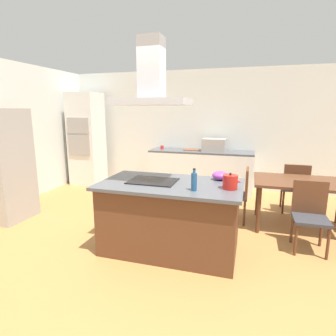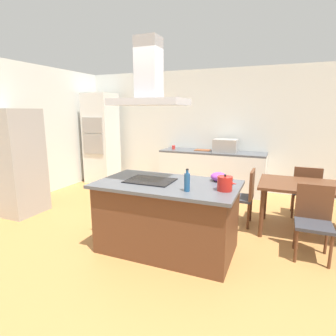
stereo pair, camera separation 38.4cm
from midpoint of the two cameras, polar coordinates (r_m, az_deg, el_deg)
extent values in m
plane|color=#AD753D|center=(5.10, 3.10, -8.73)|extent=(16.00, 16.00, 0.00)
cube|color=silver|center=(6.50, 6.91, 7.88)|extent=(7.20, 0.10, 2.70)
cube|color=silver|center=(6.18, -31.14, 6.07)|extent=(0.10, 8.80, 2.70)
cube|color=#59331E|center=(3.60, -2.58, -10.37)|extent=(1.67, 0.91, 0.86)
cube|color=#4C4F54|center=(3.45, -2.65, -3.44)|extent=(1.77, 1.01, 0.04)
cube|color=black|center=(3.53, -6.28, -2.72)|extent=(0.60, 0.44, 0.01)
cylinder|color=#B21E19|center=(3.20, 9.42, -2.92)|extent=(0.17, 0.17, 0.17)
sphere|color=black|center=(3.18, 9.48, -1.27)|extent=(0.03, 0.03, 0.03)
cone|color=#B21E19|center=(3.19, 11.31, -2.90)|extent=(0.06, 0.03, 0.04)
cylinder|color=navy|center=(3.09, 1.88, -2.93)|extent=(0.07, 0.07, 0.20)
cylinder|color=navy|center=(3.06, 1.89, -0.72)|extent=(0.03, 0.03, 0.04)
cylinder|color=black|center=(3.05, 1.90, -0.23)|extent=(0.03, 0.03, 0.01)
ellipsoid|color=purple|center=(3.61, 7.78, -1.59)|extent=(0.21, 0.21, 0.11)
cube|color=silver|center=(6.30, 5.01, -0.68)|extent=(2.31, 0.62, 0.86)
cube|color=#4C4F54|center=(6.21, 5.08, 3.38)|extent=(2.31, 0.62, 0.04)
cube|color=#9E9993|center=(6.14, 7.78, 4.72)|extent=(0.50, 0.38, 0.28)
cylinder|color=red|center=(6.44, -2.94, 4.29)|extent=(0.08, 0.08, 0.09)
cube|color=brown|center=(6.31, 3.12, 3.80)|extent=(0.34, 0.24, 0.02)
cube|color=silver|center=(7.08, -17.98, 5.68)|extent=(0.70, 0.64, 2.20)
cube|color=#9E9993|center=(6.78, -19.77, 8.28)|extent=(0.56, 0.02, 0.36)
cube|color=#9E9993|center=(6.82, -19.51, 4.51)|extent=(0.56, 0.02, 0.48)
cube|color=#9E9993|center=(5.38, -33.21, 0.48)|extent=(0.80, 0.70, 1.82)
cube|color=#59331E|center=(4.53, 24.03, -2.73)|extent=(1.40, 0.90, 0.04)
cylinder|color=#59331E|center=(4.24, 15.79, -8.39)|extent=(0.06, 0.06, 0.71)
cylinder|color=#59331E|center=(4.94, 15.98, -5.50)|extent=(0.06, 0.06, 0.71)
cube|color=#333338|center=(3.91, 24.98, -9.68)|extent=(0.42, 0.42, 0.04)
cube|color=#59331E|center=(4.01, 24.91, -5.51)|extent=(0.42, 0.04, 0.44)
cylinder|color=#59331E|center=(3.86, 27.77, -13.83)|extent=(0.04, 0.04, 0.41)
cylinder|color=#59331E|center=(3.80, 22.30, -13.71)|extent=(0.04, 0.04, 0.41)
cylinder|color=#59331E|center=(4.19, 26.85, -11.75)|extent=(0.04, 0.04, 0.41)
cylinder|color=#59331E|center=(4.13, 21.84, -11.60)|extent=(0.04, 0.04, 0.41)
cube|color=#333338|center=(4.58, 11.18, -5.64)|extent=(0.42, 0.42, 0.04)
cube|color=#59331E|center=(4.51, 13.71, -2.89)|extent=(0.04, 0.42, 0.44)
cylinder|color=#59331E|center=(4.51, 8.53, -8.88)|extent=(0.04, 0.04, 0.41)
cylinder|color=#59331E|center=(4.84, 9.15, -7.41)|extent=(0.04, 0.04, 0.41)
cylinder|color=#59331E|center=(4.48, 13.15, -9.21)|extent=(0.04, 0.04, 0.41)
cylinder|color=#59331E|center=(4.81, 13.44, -7.71)|extent=(0.04, 0.04, 0.41)
cube|color=#333338|center=(5.32, 22.79, -3.90)|extent=(0.42, 0.42, 0.04)
cube|color=#59331E|center=(5.08, 23.22, -1.86)|extent=(0.42, 0.04, 0.44)
cylinder|color=#59331E|center=(5.54, 20.57, -5.56)|extent=(0.04, 0.04, 0.41)
cylinder|color=#59331E|center=(5.58, 24.27, -5.74)|extent=(0.04, 0.04, 0.41)
cylinder|color=#59331E|center=(5.20, 20.81, -6.71)|extent=(0.04, 0.04, 0.41)
cylinder|color=#59331E|center=(5.24, 24.76, -6.89)|extent=(0.04, 0.04, 0.41)
cube|color=#ADADB2|center=(3.42, -6.66, 13.45)|extent=(0.90, 0.55, 0.08)
cube|color=#ADADB2|center=(3.45, -6.82, 19.93)|extent=(0.28, 0.24, 0.70)
camera|label=1|loc=(0.19, -92.86, -0.60)|focal=29.43mm
camera|label=2|loc=(0.19, 87.14, 0.60)|focal=29.43mm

